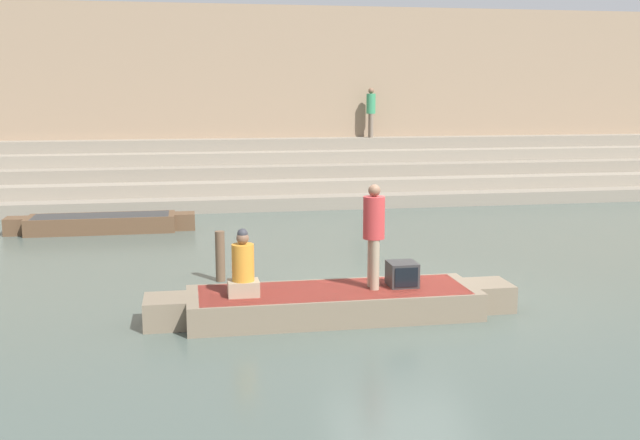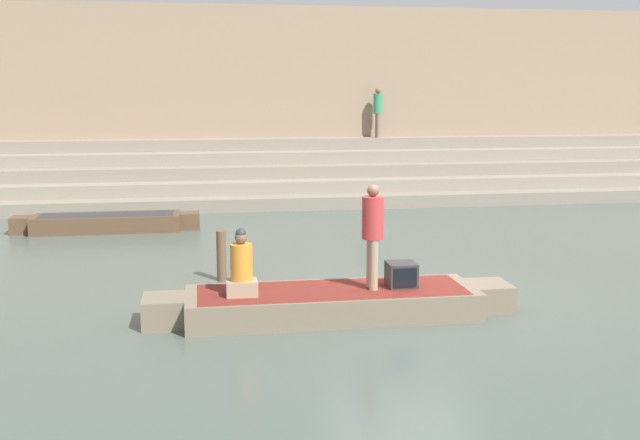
# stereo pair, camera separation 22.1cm
# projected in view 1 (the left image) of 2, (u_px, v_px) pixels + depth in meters

# --- Properties ---
(ground_plane) EXTENTS (120.00, 120.00, 0.00)m
(ground_plane) POSITION_uv_depth(u_px,v_px,m) (404.00, 299.00, 12.72)
(ground_plane) COLOR #47544C
(ghat_steps) EXTENTS (36.00, 3.99, 1.91)m
(ghat_steps) POSITION_uv_depth(u_px,v_px,m) (299.00, 177.00, 24.38)
(ghat_steps) COLOR gray
(ghat_steps) RESTS_ON ground
(back_wall) EXTENTS (34.20, 1.28, 6.31)m
(back_wall) POSITION_uv_depth(u_px,v_px,m) (290.00, 101.00, 25.97)
(back_wall) COLOR #937A60
(back_wall) RESTS_ON ground
(rowboat_main) EXTENTS (5.80, 1.51, 0.43)m
(rowboat_main) POSITION_uv_depth(u_px,v_px,m) (333.00, 302.00, 11.71)
(rowboat_main) COLOR #756651
(rowboat_main) RESTS_ON ground
(person_standing) EXTENTS (0.34, 0.34, 1.64)m
(person_standing) POSITION_uv_depth(u_px,v_px,m) (374.00, 229.00, 11.61)
(person_standing) COLOR gray
(person_standing) RESTS_ON rowboat_main
(person_rowing) EXTENTS (0.47, 0.37, 1.03)m
(person_rowing) POSITION_uv_depth(u_px,v_px,m) (243.00, 269.00, 11.27)
(person_rowing) COLOR gray
(person_rowing) RESTS_ON rowboat_main
(tv_set) EXTENTS (0.45, 0.47, 0.38)m
(tv_set) POSITION_uv_depth(u_px,v_px,m) (402.00, 274.00, 11.87)
(tv_set) COLOR #2D2D2D
(tv_set) RESTS_ON rowboat_main
(moored_boat_shore) EXTENTS (4.61, 1.08, 0.42)m
(moored_boat_shore) POSITION_uv_depth(u_px,v_px,m) (102.00, 223.00, 18.76)
(moored_boat_shore) COLOR brown
(moored_boat_shore) RESTS_ON ground
(mooring_post) EXTENTS (0.18, 0.18, 0.94)m
(mooring_post) POSITION_uv_depth(u_px,v_px,m) (220.00, 256.00, 13.85)
(mooring_post) COLOR brown
(mooring_post) RESTS_ON ground
(person_on_steps) EXTENTS (0.31, 0.31, 1.68)m
(person_on_steps) POSITION_uv_depth(u_px,v_px,m) (371.00, 109.00, 25.50)
(person_on_steps) COLOR #756656
(person_on_steps) RESTS_ON ghat_steps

